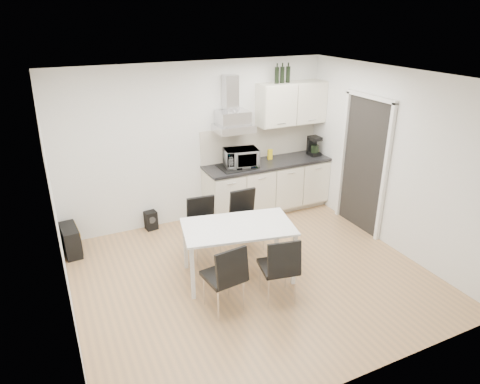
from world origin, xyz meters
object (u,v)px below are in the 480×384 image
at_px(chair_near_right, 278,267).
at_px(floor_speaker, 151,220).
at_px(chair_far_right, 248,221).
at_px(dining_table, 238,231).
at_px(chair_far_left, 205,230).
at_px(chair_near_left, 223,277).
at_px(guitar_amp, 71,240).
at_px(kitchenette, 268,166).

relative_size(chair_near_right, floor_speaker, 2.87).
relative_size(chair_far_right, floor_speaker, 2.87).
bearing_deg(chair_near_right, dining_table, 120.23).
bearing_deg(dining_table, chair_far_right, 64.87).
distance_m(chair_far_left, chair_near_left, 1.19).
relative_size(chair_far_left, floor_speaker, 2.87).
distance_m(guitar_amp, floor_speaker, 1.27).
bearing_deg(dining_table, chair_far_left, 121.25).
bearing_deg(kitchenette, guitar_amp, -178.48).
relative_size(chair_near_left, chair_near_right, 1.00).
height_order(chair_near_left, guitar_amp, chair_near_left).
xyz_separation_m(chair_far_right, chair_near_right, (-0.22, -1.25, 0.00)).
xyz_separation_m(guitar_amp, floor_speaker, (1.25, 0.25, -0.06)).
bearing_deg(chair_far_right, floor_speaker, -47.04).
relative_size(kitchenette, chair_near_right, 2.86).
relative_size(chair_near_left, guitar_amp, 1.68).
distance_m(chair_near_right, guitar_amp, 3.12).
relative_size(chair_far_right, guitar_amp, 1.68).
relative_size(kitchenette, floor_speaker, 8.23).
bearing_deg(floor_speaker, chair_far_left, -75.27).
height_order(chair_far_right, chair_near_right, same).
height_order(kitchenette, dining_table, kitchenette).
distance_m(kitchenette, guitar_amp, 3.37).
bearing_deg(guitar_amp, chair_near_right, -49.69).
bearing_deg(floor_speaker, dining_table, -76.11).
height_order(kitchenette, chair_near_left, kitchenette).
height_order(chair_near_left, chair_near_right, same).
height_order(chair_far_right, floor_speaker, chair_far_right).
bearing_deg(chair_near_right, chair_near_left, -177.99).
bearing_deg(chair_far_left, floor_speaker, -62.91).
bearing_deg(chair_near_left, guitar_amp, 118.63).
relative_size(kitchenette, dining_table, 1.64).
height_order(dining_table, chair_far_right, chair_far_right).
relative_size(chair_far_left, chair_near_right, 1.00).
distance_m(chair_far_left, guitar_amp, 1.99).
distance_m(dining_table, chair_far_right, 0.78).
height_order(chair_far_left, floor_speaker, chair_far_left).
distance_m(kitchenette, chair_near_right, 2.59).
height_order(chair_far_left, chair_near_left, same).
height_order(chair_far_right, chair_near_left, same).
distance_m(dining_table, chair_near_right, 0.73).
distance_m(chair_far_right, chair_near_right, 1.27).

